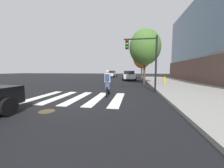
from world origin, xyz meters
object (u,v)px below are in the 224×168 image
Objects in this scene: manhole_cover at (47,111)px; traffic_light_near at (145,54)px; cyclist at (108,83)px; street_tree_mid at (142,58)px; sedan_mid at (129,75)px; street_tree_near at (145,47)px; fire_hydrant at (164,80)px; sedan_far at (111,74)px.

manhole_cover is 7.57m from traffic_light_near.
cyclist is 0.30× the size of street_tree_mid.
sedan_mid is 14.08m from cyclist.
street_tree_mid is (0.68, 15.01, 1.05)m from traffic_light_near.
cyclist is at bearing -110.00° from street_tree_near.
fire_hydrant reaches higher than manhole_cover.
traffic_light_near is 7.04m from fire_hydrant.
street_tree_near is at bearing -71.10° from sedan_mid.
traffic_light_near is 0.73× the size of street_tree_mid.
fire_hydrant is 0.13× the size of street_tree_mid.
street_tree_near is at bearing 179.74° from fire_hydrant.
sedan_far is at bearing 106.02° from traffic_light_near.
sedan_far is 5.91× the size of fire_hydrant.
sedan_mid is 4.83m from street_tree_mid.
manhole_cover is 0.10× the size of street_tree_near.
sedan_far is (-1.92, 27.12, 0.80)m from manhole_cover.
street_tree_mid reaches higher than manhole_cover.
sedan_far is 17.97m from fire_hydrant.
sedan_mid is at bearing 108.90° from street_tree_near.
cyclist reaches higher than fire_hydrant.
sedan_mid is 1.13× the size of traffic_light_near.
street_tree_near is (0.46, 6.03, 1.52)m from traffic_light_near.
fire_hydrant is (9.00, -15.55, -0.27)m from sedan_far.
sedan_far is at bearing 113.18° from street_tree_near.
sedan_far is at bearing 99.04° from cyclist.
traffic_light_near is at bearing -94.35° from street_tree_near.
fire_hydrant is at bearing 58.51° from manhole_cover.
cyclist is (3.74, -23.53, 0.04)m from sedan_far.
cyclist reaches higher than sedan_mid.
cyclist is at bearing -80.96° from sedan_far.
sedan_mid is at bearing -128.11° from street_tree_mid.
manhole_cover is 0.15× the size of traffic_light_near.
street_tree_mid is (-2.13, 8.99, 3.38)m from fire_hydrant.
manhole_cover is at bearing -121.49° from fire_hydrant.
traffic_light_near is (4.28, 5.55, 2.86)m from manhole_cover.
traffic_light_near is 5.38× the size of fire_hydrant.
cyclist is 0.26× the size of street_tree_near.
street_tree_near reaches higher than street_tree_mid.
fire_hydrant is at bearing 56.62° from cyclist.
sedan_far is at bearing 136.33° from street_tree_mid.
cyclist is 3.73m from traffic_light_near.
cyclist is at bearing -123.38° from fire_hydrant.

